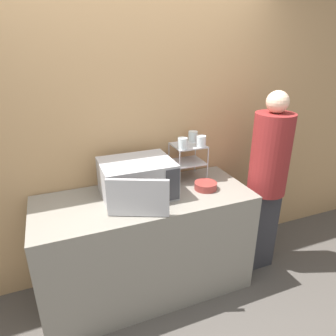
% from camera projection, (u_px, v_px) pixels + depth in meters
% --- Properties ---
extents(ground_plane, '(12.00, 12.00, 0.00)m').
position_uv_depth(ground_plane, '(162.00, 316.00, 2.37)').
color(ground_plane, '#4C4742').
extents(wall_back, '(8.00, 0.06, 2.60)m').
position_uv_depth(wall_back, '(129.00, 133.00, 2.50)').
color(wall_back, tan).
rests_on(wall_back, ground_plane).
extents(counter, '(1.69, 0.69, 0.89)m').
position_uv_depth(counter, '(146.00, 244.00, 2.50)').
color(counter, gray).
rests_on(counter, ground_plane).
extents(microwave, '(0.56, 0.62, 0.28)m').
position_uv_depth(microwave, '(137.00, 179.00, 2.29)').
color(microwave, '#ADADB2').
rests_on(microwave, counter).
extents(dish_rack, '(0.27, 0.24, 0.31)m').
position_uv_depth(dish_rack, '(188.00, 154.00, 2.57)').
color(dish_rack, '#B2B2B7').
rests_on(dish_rack, counter).
extents(glass_front_left, '(0.08, 0.08, 0.09)m').
position_uv_depth(glass_front_left, '(183.00, 143.00, 2.42)').
color(glass_front_left, silver).
rests_on(glass_front_left, dish_rack).
extents(glass_back_right, '(0.08, 0.08, 0.09)m').
position_uv_depth(glass_back_right, '(193.00, 136.00, 2.61)').
color(glass_back_right, silver).
rests_on(glass_back_right, dish_rack).
extents(glass_front_right, '(0.08, 0.08, 0.09)m').
position_uv_depth(glass_front_right, '(201.00, 141.00, 2.48)').
color(glass_front_right, silver).
rests_on(glass_front_right, dish_rack).
extents(bowl, '(0.18, 0.18, 0.06)m').
position_uv_depth(bowl, '(206.00, 186.00, 2.45)').
color(bowl, maroon).
rests_on(bowl, counter).
extents(person, '(0.33, 0.33, 1.66)m').
position_uv_depth(person, '(267.00, 176.00, 2.59)').
color(person, '#2D2D33').
rests_on(person, ground_plane).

